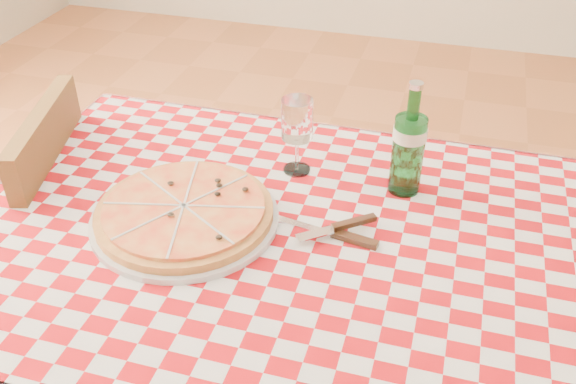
{
  "coord_description": "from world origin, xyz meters",
  "views": [
    {
      "loc": [
        0.26,
        -0.92,
        1.53
      ],
      "look_at": [
        -0.02,
        0.06,
        0.82
      ],
      "focal_mm": 40.0,
      "sensor_mm": 36.0,
      "label": 1
    }
  ],
  "objects_px": {
    "dining_table": "(289,275)",
    "pizza_plate": "(184,211)",
    "water_bottle": "(409,139)",
    "chair_far": "(33,244)",
    "wine_glass": "(297,136)"
  },
  "relations": [
    {
      "from": "pizza_plate",
      "to": "water_bottle",
      "type": "xyz_separation_m",
      "value": [
        0.4,
        0.23,
        0.1
      ]
    },
    {
      "from": "wine_glass",
      "to": "pizza_plate",
      "type": "bearing_deg",
      "value": -124.04
    },
    {
      "from": "dining_table",
      "to": "water_bottle",
      "type": "relative_size",
      "value": 4.86
    },
    {
      "from": "dining_table",
      "to": "chair_far",
      "type": "xyz_separation_m",
      "value": [
        -0.7,
        0.1,
        -0.16
      ]
    },
    {
      "from": "pizza_plate",
      "to": "wine_glass",
      "type": "bearing_deg",
      "value": 55.96
    },
    {
      "from": "pizza_plate",
      "to": "wine_glass",
      "type": "height_order",
      "value": "wine_glass"
    },
    {
      "from": "pizza_plate",
      "to": "dining_table",
      "type": "bearing_deg",
      "value": 2.92
    },
    {
      "from": "dining_table",
      "to": "water_bottle",
      "type": "xyz_separation_m",
      "value": [
        0.19,
        0.22,
        0.22
      ]
    },
    {
      "from": "wine_glass",
      "to": "water_bottle",
      "type": "bearing_deg",
      "value": -2.24
    },
    {
      "from": "chair_far",
      "to": "water_bottle",
      "type": "xyz_separation_m",
      "value": [
        0.89,
        0.12,
        0.38
      ]
    },
    {
      "from": "dining_table",
      "to": "chair_far",
      "type": "relative_size",
      "value": 1.38
    },
    {
      "from": "pizza_plate",
      "to": "water_bottle",
      "type": "height_order",
      "value": "water_bottle"
    },
    {
      "from": "chair_far",
      "to": "water_bottle",
      "type": "height_order",
      "value": "water_bottle"
    },
    {
      "from": "water_bottle",
      "to": "wine_glass",
      "type": "distance_m",
      "value": 0.24
    },
    {
      "from": "dining_table",
      "to": "pizza_plate",
      "type": "xyz_separation_m",
      "value": [
        -0.21,
        -0.01,
        0.12
      ]
    }
  ]
}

